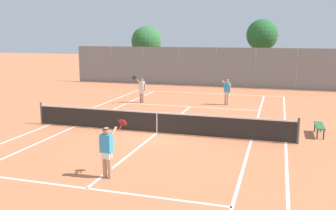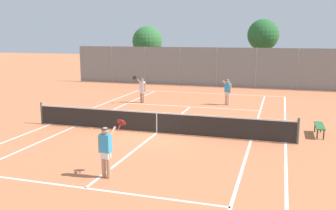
% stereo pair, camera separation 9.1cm
% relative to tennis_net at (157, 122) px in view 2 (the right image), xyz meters
% --- Properties ---
extents(ground_plane, '(120.00, 120.00, 0.00)m').
position_rel_tennis_net_xyz_m(ground_plane, '(0.00, 0.00, -0.51)').
color(ground_plane, '#C67047').
extents(court_line_markings, '(11.10, 23.90, 0.01)m').
position_rel_tennis_net_xyz_m(court_line_markings, '(0.00, 0.00, -0.51)').
color(court_line_markings, silver).
rests_on(court_line_markings, ground).
extents(tennis_net, '(12.00, 0.10, 1.07)m').
position_rel_tennis_net_xyz_m(tennis_net, '(0.00, 0.00, 0.00)').
color(tennis_net, '#474C47').
rests_on(tennis_net, ground).
extents(player_near_side, '(0.74, 0.72, 1.77)m').
position_rel_tennis_net_xyz_m(player_near_side, '(0.22, -5.47, 0.42)').
color(player_near_side, tan).
rests_on(player_near_side, ground).
extents(player_far_left, '(0.75, 0.72, 1.77)m').
position_rel_tennis_net_xyz_m(player_far_left, '(-3.28, 6.81, 0.42)').
color(player_far_left, tan).
rests_on(player_far_left, ground).
extents(player_far_right, '(0.54, 0.46, 1.60)m').
position_rel_tennis_net_xyz_m(player_far_right, '(2.05, 7.65, 0.40)').
color(player_far_right, '#D8A884').
rests_on(player_far_right, ground).
extents(loose_tennis_ball_1, '(0.07, 0.07, 0.07)m').
position_rel_tennis_net_xyz_m(loose_tennis_ball_1, '(-3.10, -0.29, -0.48)').
color(loose_tennis_ball_1, '#D1DB33').
rests_on(loose_tennis_ball_1, ground).
extents(loose_tennis_ball_2, '(0.07, 0.07, 0.07)m').
position_rel_tennis_net_xyz_m(loose_tennis_ball_2, '(-4.38, 9.51, -0.48)').
color(loose_tennis_ball_2, '#D1DB33').
rests_on(loose_tennis_ball_2, ground).
extents(loose_tennis_ball_3, '(0.07, 0.07, 0.07)m').
position_rel_tennis_net_xyz_m(loose_tennis_ball_3, '(0.01, 2.44, -0.48)').
color(loose_tennis_ball_3, '#D1DB33').
rests_on(loose_tennis_ball_3, ground).
extents(courtside_bench, '(0.36, 1.50, 0.47)m').
position_rel_tennis_net_xyz_m(courtside_bench, '(6.89, 1.63, -0.10)').
color(courtside_bench, '#2D6638').
rests_on(courtside_bench, ground).
extents(back_fence, '(25.62, 0.08, 3.29)m').
position_rel_tennis_net_xyz_m(back_fence, '(0.00, 15.68, 1.14)').
color(back_fence, gray).
rests_on(back_fence, ground).
extents(tree_behind_left, '(2.91, 2.91, 5.12)m').
position_rel_tennis_net_xyz_m(tree_behind_left, '(-7.62, 19.49, 3.08)').
color(tree_behind_left, brown).
rests_on(tree_behind_left, ground).
extents(tree_behind_right, '(2.71, 2.71, 5.65)m').
position_rel_tennis_net_xyz_m(tree_behind_right, '(3.54, 18.59, 3.69)').
color(tree_behind_right, brown).
rests_on(tree_behind_right, ground).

